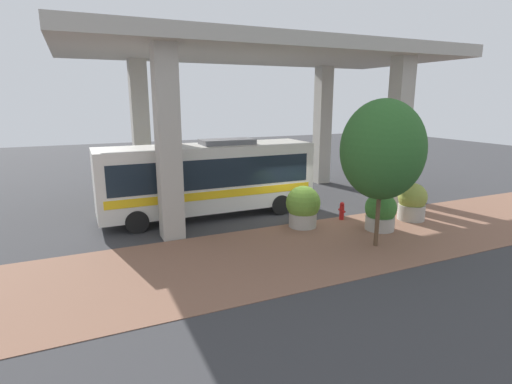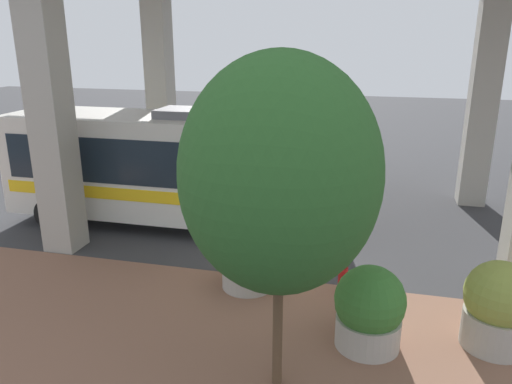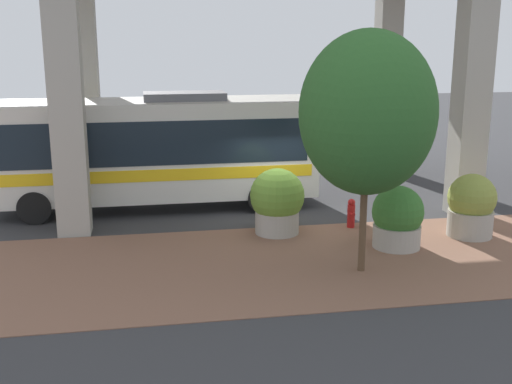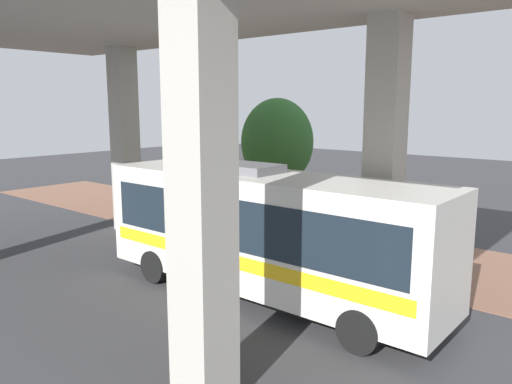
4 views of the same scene
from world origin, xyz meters
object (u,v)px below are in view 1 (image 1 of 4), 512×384
Objects in this scene: bus at (208,176)px; planter_back at (303,207)px; fire_hydrant at (342,211)px; planter_front at (380,212)px; street_tree_near at (382,150)px; planter_middle at (412,202)px.

planter_back is at bearing -135.77° from bus.
bus is 11.73× the size of fire_hydrant.
planter_back is (-0.15, 2.24, 0.50)m from fire_hydrant.
planter_front is 3.37m from planter_back.
bus reaches higher than planter_back.
street_tree_near is (-3.27, -1.37, 2.85)m from planter_back.
fire_hydrant is 2.05m from planter_front.
planter_back is (1.20, 5.27, 0.06)m from planter_middle.
street_tree_near is (-2.08, 3.89, 2.91)m from planter_middle.
planter_front is at bearing 103.39° from planter_middle.
street_tree_near is at bearing -157.27° from planter_back.
fire_hydrant is 3.34m from planter_middle.
planter_front is (-5.18, -6.19, -1.21)m from bus.
bus is 8.36m from street_tree_near.
street_tree_near reaches higher than planter_middle.
planter_back is at bearing 22.73° from street_tree_near.
planter_middle is 0.95× the size of planter_back.
planter_middle is at bearing -113.98° from fire_hydrant.
street_tree_near is at bearing -144.93° from bus.
bus is 5.75× the size of planter_middle.
fire_hydrant is 4.87m from street_tree_near.
planter_back is 0.33× the size of street_tree_near.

